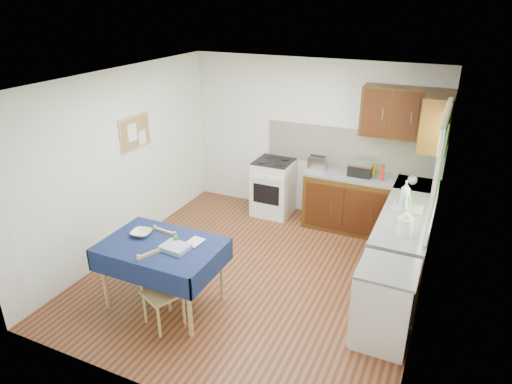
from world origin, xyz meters
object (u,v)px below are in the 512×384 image
at_px(dining_table, 162,252).
at_px(dish_rack, 407,207).
at_px(chair_far, 174,254).
at_px(kettle, 405,225).
at_px(chair_near, 160,287).
at_px(sandwich_press, 361,169).
at_px(toaster, 318,162).

distance_m(dining_table, dish_rack, 3.03).
bearing_deg(chair_far, kettle, -156.18).
height_order(chair_near, sandwich_press, sandwich_press).
relative_size(dining_table, sandwich_press, 3.95).
relative_size(chair_far, dish_rack, 2.27).
height_order(dining_table, sandwich_press, sandwich_press).
bearing_deg(sandwich_press, chair_near, -119.11).
height_order(dish_rack, kettle, kettle).
distance_m(dining_table, sandwich_press, 3.22).
bearing_deg(kettle, chair_near, -147.83).
relative_size(dining_table, chair_near, 1.54).
distance_m(chair_near, kettle, 2.76).
bearing_deg(kettle, dining_table, -154.51).
bearing_deg(dining_table, toaster, 50.89).
bearing_deg(dining_table, chair_far, 85.26).
distance_m(toaster, kettle, 2.23).
relative_size(toaster, kettle, 0.97).
xyz_separation_m(dining_table, sandwich_press, (1.58, 2.78, 0.30)).
bearing_deg(dish_rack, chair_far, -161.51).
xyz_separation_m(chair_far, dish_rack, (2.48, 1.50, 0.47)).
height_order(dining_table, kettle, kettle).
height_order(chair_near, kettle, kettle).
relative_size(chair_near, kettle, 3.08).
height_order(chair_near, toaster, toaster).
relative_size(chair_near, sandwich_press, 2.56).
height_order(chair_far, sandwich_press, sandwich_press).
relative_size(chair_far, kettle, 3.06).
distance_m(sandwich_press, dish_rack, 1.22).
xyz_separation_m(chair_near, kettle, (2.29, 1.44, 0.57)).
bearing_deg(chair_near, toaster, 10.30).
height_order(dining_table, chair_far, chair_far).
xyz_separation_m(sandwich_press, kettle, (0.85, -1.62, 0.03)).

